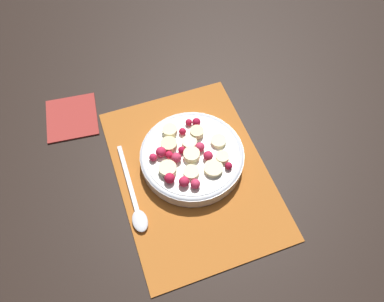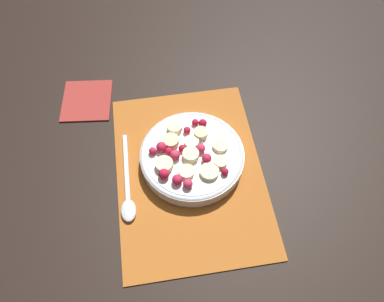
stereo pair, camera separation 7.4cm
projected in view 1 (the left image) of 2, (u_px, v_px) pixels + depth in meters
The scene contains 5 objects.
ground_plane at pixel (192, 172), 0.76m from camera, with size 3.00×3.00×0.00m, color black.
placemat at pixel (192, 172), 0.76m from camera, with size 0.41×0.29×0.01m.
fruit_bowl at pixel (192, 156), 0.75m from camera, with size 0.21×0.21×0.05m.
spoon at pixel (136, 205), 0.72m from camera, with size 0.20×0.03×0.01m.
napkin at pixel (72, 117), 0.83m from camera, with size 0.13×0.12×0.01m.
Camera 1 is at (-0.34, 0.12, 0.67)m, focal length 35.00 mm.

